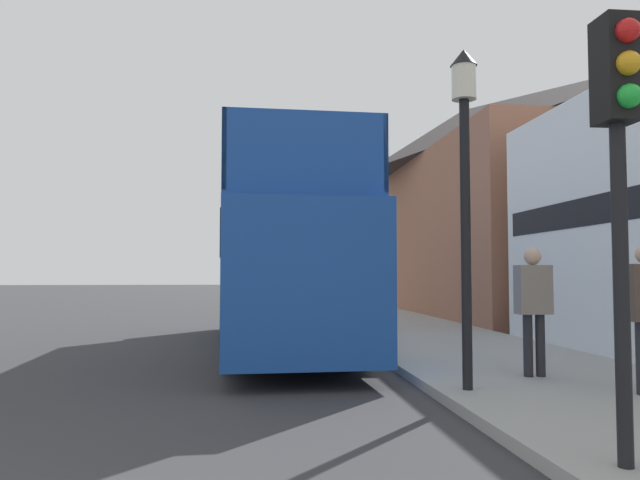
# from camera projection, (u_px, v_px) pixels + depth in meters

# --- Properties ---
(ground_plane) EXTENTS (144.00, 144.00, 0.00)m
(ground_plane) POSITION_uv_depth(u_px,v_px,m) (163.00, 317.00, 23.47)
(ground_plane) COLOR #333335
(sidewalk) EXTENTS (3.92, 108.00, 0.14)m
(sidewalk) POSITION_uv_depth(u_px,v_px,m) (379.00, 319.00, 21.33)
(sidewalk) COLOR #999993
(sidewalk) RESTS_ON ground_plane
(brick_terrace_rear) EXTENTS (6.00, 21.17, 8.89)m
(brick_terrace_rear) POSITION_uv_depth(u_px,v_px,m) (465.00, 210.00, 27.39)
(brick_terrace_rear) COLOR #9E664C
(brick_terrace_rear) RESTS_ON ground_plane
(tour_bus) EXTENTS (2.84, 10.48, 3.99)m
(tour_bus) POSITION_uv_depth(u_px,v_px,m) (278.00, 267.00, 13.72)
(tour_bus) COLOR #19479E
(tour_bus) RESTS_ON ground_plane
(parked_car_ahead_of_bus) EXTENTS (1.92, 4.58, 1.43)m
(parked_car_ahead_of_bus) POSITION_uv_depth(u_px,v_px,m) (288.00, 301.00, 21.88)
(parked_car_ahead_of_bus) COLOR black
(parked_car_ahead_of_bus) RESTS_ON ground_plane
(pedestrian_third) EXTENTS (0.49, 0.27, 1.85)m
(pedestrian_third) POSITION_uv_depth(u_px,v_px,m) (533.00, 299.00, 9.04)
(pedestrian_third) COLOR #232328
(pedestrian_third) RESTS_ON sidewalk
(traffic_signal) EXTENTS (0.28, 0.42, 3.51)m
(traffic_signal) POSITION_uv_depth(u_px,v_px,m) (619.00, 133.00, 4.88)
(traffic_signal) COLOR black
(traffic_signal) RESTS_ON sidewalk
(lamp_post_nearest) EXTENTS (0.35, 0.35, 4.44)m
(lamp_post_nearest) POSITION_uv_depth(u_px,v_px,m) (465.00, 151.00, 8.14)
(lamp_post_nearest) COLOR black
(lamp_post_nearest) RESTS_ON sidewalk
(lamp_post_second) EXTENTS (0.35, 0.35, 4.50)m
(lamp_post_second) POSITION_uv_depth(u_px,v_px,m) (357.00, 217.00, 17.82)
(lamp_post_second) COLOR black
(lamp_post_second) RESTS_ON sidewalk
(lamp_post_third) EXTENTS (0.35, 0.35, 4.34)m
(lamp_post_third) POSITION_uv_depth(u_px,v_px,m) (317.00, 239.00, 27.46)
(lamp_post_third) COLOR black
(lamp_post_third) RESTS_ON sidewalk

